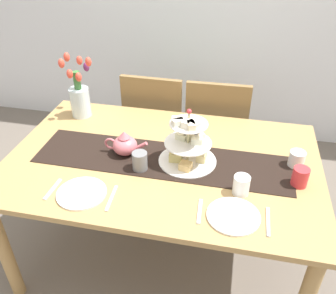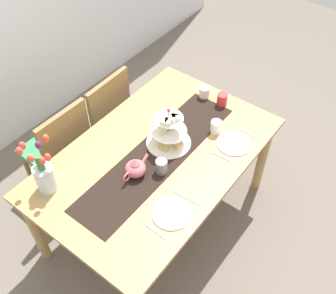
% 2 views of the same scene
% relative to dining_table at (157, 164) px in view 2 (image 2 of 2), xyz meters
% --- Properties ---
extents(ground_plane, '(8.00, 8.00, 0.00)m').
position_rel_dining_table_xyz_m(ground_plane, '(0.00, 0.00, -0.65)').
color(ground_plane, '#6B6056').
extents(dining_table, '(1.63, 1.04, 0.74)m').
position_rel_dining_table_xyz_m(dining_table, '(0.00, 0.00, 0.00)').
color(dining_table, tan).
rests_on(dining_table, ground_plane).
extents(chair_left, '(0.43, 0.43, 0.91)m').
position_rel_dining_table_xyz_m(chair_left, '(-0.22, 0.75, -0.14)').
color(chair_left, olive).
rests_on(chair_left, ground_plane).
extents(chair_right, '(0.43, 0.43, 0.91)m').
position_rel_dining_table_xyz_m(chair_right, '(0.22, 0.75, -0.14)').
color(chair_right, olive).
rests_on(chair_right, ground_plane).
extents(table_runner, '(1.33, 0.33, 0.00)m').
position_rel_dining_table_xyz_m(table_runner, '(0.00, -0.01, 0.10)').
color(table_runner, black).
rests_on(table_runner, dining_table).
extents(tiered_cake_stand, '(0.30, 0.30, 0.30)m').
position_rel_dining_table_xyz_m(tiered_cake_stand, '(0.13, 0.00, 0.20)').
color(tiered_cake_stand, beige).
rests_on(tiered_cake_stand, table_runner).
extents(teapot, '(0.24, 0.13, 0.14)m').
position_rel_dining_table_xyz_m(teapot, '(-0.20, 0.00, 0.15)').
color(teapot, '#D66B75').
rests_on(teapot, table_runner).
extents(tulip_vase, '(0.19, 0.19, 0.39)m').
position_rel_dining_table_xyz_m(tulip_vase, '(-0.60, 0.35, 0.23)').
color(tulip_vase, silver).
rests_on(tulip_vase, dining_table).
extents(cream_jug, '(0.08, 0.08, 0.08)m').
position_rel_dining_table_xyz_m(cream_jug, '(0.68, 0.08, 0.14)').
color(cream_jug, white).
rests_on(cream_jug, dining_table).
extents(dinner_plate_left, '(0.23, 0.23, 0.01)m').
position_rel_dining_table_xyz_m(dinner_plate_left, '(-0.30, -0.35, 0.10)').
color(dinner_plate_left, white).
rests_on(dinner_plate_left, dining_table).
extents(fork_left, '(0.02, 0.15, 0.01)m').
position_rel_dining_table_xyz_m(fork_left, '(-0.45, -0.35, 0.10)').
color(fork_left, silver).
rests_on(fork_left, dining_table).
extents(knife_left, '(0.02, 0.17, 0.01)m').
position_rel_dining_table_xyz_m(knife_left, '(-0.16, -0.35, 0.10)').
color(knife_left, silver).
rests_on(knife_left, dining_table).
extents(dinner_plate_right, '(0.23, 0.23, 0.01)m').
position_rel_dining_table_xyz_m(dinner_plate_right, '(0.39, -0.35, 0.10)').
color(dinner_plate_right, white).
rests_on(dinner_plate_right, dining_table).
extents(fork_right, '(0.03, 0.15, 0.01)m').
position_rel_dining_table_xyz_m(fork_right, '(0.25, -0.35, 0.10)').
color(fork_right, silver).
rests_on(fork_right, dining_table).
extents(knife_right, '(0.01, 0.17, 0.01)m').
position_rel_dining_table_xyz_m(knife_right, '(0.54, -0.35, 0.10)').
color(knife_right, silver).
rests_on(knife_right, dining_table).
extents(mug_grey, '(0.08, 0.08, 0.09)m').
position_rel_dining_table_xyz_m(mug_grey, '(-0.09, -0.11, 0.15)').
color(mug_grey, slate).
rests_on(mug_grey, table_runner).
extents(mug_white_text, '(0.08, 0.08, 0.09)m').
position_rel_dining_table_xyz_m(mug_white_text, '(0.41, -0.19, 0.14)').
color(mug_white_text, white).
rests_on(mug_white_text, dining_table).
extents(mug_orange, '(0.08, 0.08, 0.09)m').
position_rel_dining_table_xyz_m(mug_orange, '(0.68, -0.07, 0.14)').
color(mug_orange, red).
rests_on(mug_orange, dining_table).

